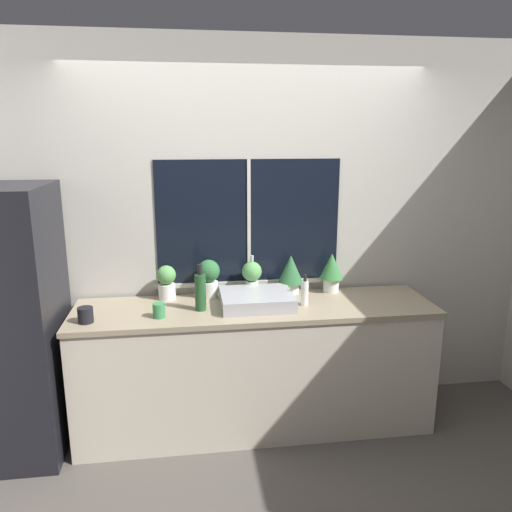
% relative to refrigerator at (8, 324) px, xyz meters
% --- Properties ---
extents(ground_plane, '(14.00, 14.00, 0.00)m').
position_rel_refrigerator_xyz_m(ground_plane, '(1.58, -0.26, -0.87)').
color(ground_plane, '#4C4742').
extents(wall_back, '(8.00, 0.09, 2.70)m').
position_rel_refrigerator_xyz_m(wall_back, '(1.58, 0.42, 0.48)').
color(wall_back, '#BCB7AD').
rests_on(wall_back, ground_plane).
extents(wall_right, '(0.06, 7.00, 2.70)m').
position_rel_refrigerator_xyz_m(wall_right, '(3.76, 1.24, 0.48)').
color(wall_right, '#BCB7AD').
rests_on(wall_right, ground_plane).
extents(counter, '(2.45, 0.64, 0.90)m').
position_rel_refrigerator_xyz_m(counter, '(1.58, 0.05, -0.42)').
color(counter, beige).
rests_on(counter, ground_plane).
extents(refrigerator, '(0.62, 0.72, 1.74)m').
position_rel_refrigerator_xyz_m(refrigerator, '(0.00, 0.00, 0.00)').
color(refrigerator, black).
rests_on(refrigerator, ground_plane).
extents(sink, '(0.49, 0.46, 0.29)m').
position_rel_refrigerator_xyz_m(sink, '(1.59, 0.05, 0.07)').
color(sink, '#ADADB2').
rests_on(sink, counter).
extents(potted_plant_far_left, '(0.13, 0.13, 0.24)m').
position_rel_refrigerator_xyz_m(potted_plant_far_left, '(0.98, 0.28, 0.15)').
color(potted_plant_far_left, white).
rests_on(potted_plant_far_left, counter).
extents(potted_plant_left, '(0.16, 0.16, 0.27)m').
position_rel_refrigerator_xyz_m(potted_plant_left, '(1.28, 0.28, 0.18)').
color(potted_plant_left, white).
rests_on(potted_plant_left, counter).
extents(potted_plant_center, '(0.14, 0.14, 0.25)m').
position_rel_refrigerator_xyz_m(potted_plant_center, '(1.59, 0.28, 0.17)').
color(potted_plant_center, white).
rests_on(potted_plant_center, counter).
extents(potted_plant_right, '(0.19, 0.19, 0.29)m').
position_rel_refrigerator_xyz_m(potted_plant_right, '(1.88, 0.28, 0.19)').
color(potted_plant_right, white).
rests_on(potted_plant_right, counter).
extents(potted_plant_far_right, '(0.17, 0.17, 0.29)m').
position_rel_refrigerator_xyz_m(potted_plant_far_right, '(2.18, 0.28, 0.19)').
color(potted_plant_far_right, white).
rests_on(potted_plant_far_right, counter).
extents(soap_bottle, '(0.05, 0.05, 0.22)m').
position_rel_refrigerator_xyz_m(soap_bottle, '(1.92, 0.01, 0.12)').
color(soap_bottle, white).
rests_on(soap_bottle, counter).
extents(bottle_tall, '(0.07, 0.07, 0.31)m').
position_rel_refrigerator_xyz_m(bottle_tall, '(1.21, 0.01, 0.16)').
color(bottle_tall, '#235128').
rests_on(bottle_tall, counter).
extents(mug_green, '(0.08, 0.08, 0.09)m').
position_rel_refrigerator_xyz_m(mug_green, '(0.95, -0.09, 0.07)').
color(mug_green, '#38844C').
rests_on(mug_green, counter).
extents(mug_black, '(0.10, 0.10, 0.10)m').
position_rel_refrigerator_xyz_m(mug_black, '(0.50, -0.11, 0.08)').
color(mug_black, black).
rests_on(mug_black, counter).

